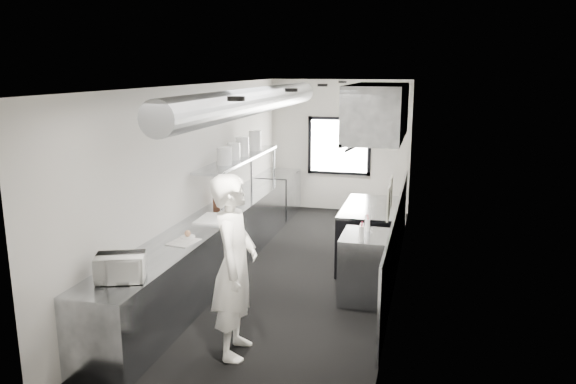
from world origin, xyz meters
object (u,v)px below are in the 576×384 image
Objects in this scene: deli_tub_a at (126,263)px; knife_block at (217,198)px; plate_stack_d at (255,141)px; squeeze_bottle_c at (362,229)px; plate_stack_b at (234,151)px; squeeze_bottle_a at (361,234)px; pass_shelf at (240,159)px; far_work_table at (278,194)px; prep_counter at (210,249)px; plate_stack_a at (224,156)px; small_plate at (188,237)px; bottle_station at (366,267)px; microwave at (120,268)px; range at (369,235)px; line_cook at (235,266)px; exhaust_hood at (377,112)px; deli_tub_b at (137,255)px; squeeze_bottle_d at (368,225)px; squeeze_bottle_e at (367,222)px; cutting_board at (215,219)px; squeeze_bottle_b at (362,232)px; plate_stack_c at (242,146)px.

deli_tub_a is 0.55× the size of knife_block.
plate_stack_d is (0.13, 1.55, 0.72)m from knife_block.
squeeze_bottle_c is at bearing -35.44° from knife_block.
squeeze_bottle_a is at bearing -36.87° from plate_stack_b.
pass_shelf is 2.45m from far_work_table.
plate_stack_a reaches higher than prep_counter.
small_plate is at bearing -86.40° from plate_stack_b.
bottle_station is (2.34, -1.70, -1.09)m from pass_shelf.
microwave is at bearing -135.44° from bottle_station.
range is 3.52× the size of microwave.
range is 4.43× the size of plate_stack_d.
line_cook is 5.49× the size of plate_stack_d.
squeeze_bottle_c is at bearing -90.35° from exhaust_hood.
line_cook reaches higher than deli_tub_b.
plate_stack_b is (-0.06, -2.45, 1.26)m from far_work_table.
microwave is (-1.08, -0.45, 0.04)m from line_cook.
deli_tub_b is (-0.11, -3.28, -0.59)m from pass_shelf.
deli_tub_b is 0.74× the size of squeeze_bottle_d.
exhaust_hood is at bearing 89.65° from squeeze_bottle_c.
squeeze_bottle_e is at bearing -27.20° from knife_block.
microwave is at bearing -135.17° from squeeze_bottle_c.
prep_counter is at bearing 179.31° from squeeze_bottle_d.
line_cook is 10.00× the size of small_plate.
cutting_board is 1.71× the size of plate_stack_d.
plate_stack_b is (0.10, 3.03, 0.76)m from deli_tub_b.
line_cook reaches higher than plate_stack_a.
squeeze_bottle_b is at bearing -34.76° from plate_stack_b.
far_work_table is 3.71× the size of plate_stack_c.
pass_shelf reaches higher than knife_block.
squeeze_bottle_e is (0.01, -1.06, -1.41)m from exhaust_hood.
cutting_board is (-2.16, -1.21, -1.48)m from exhaust_hood.
squeeze_bottle_d is at bearing -38.03° from line_cook.
microwave reaches higher than squeeze_bottle_a.
squeeze_bottle_d is (2.33, -1.53, -0.55)m from pass_shelf.
range is at bearing 11.39° from plate_stack_a.
plate_stack_b is 2.90m from squeeze_bottle_b.
squeeze_bottle_b is (0.00, -1.55, -1.41)m from exhaust_hood.
line_cook is (1.11, -5.68, 0.54)m from far_work_table.
microwave is at bearing -88.93° from pass_shelf.
squeeze_bottle_c reaches higher than small_plate.
squeeze_bottle_b is at bearing -37.57° from knife_block.
bottle_station is 5.57× the size of squeeze_bottle_c.
pass_shelf reaches higher than prep_counter.
squeeze_bottle_d reaches higher than squeeze_bottle_c.
squeeze_bottle_c reaches higher than far_work_table.
squeeze_bottle_b is at bearing -85.34° from squeeze_bottle_c.
pass_shelf is at bearing 146.75° from squeeze_bottle_d.
small_plate is at bearing -86.19° from plate_stack_a.
far_work_table is 4.66m from squeeze_bottle_b.
squeeze_bottle_a is at bearing -84.37° from squeeze_bottle_b.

